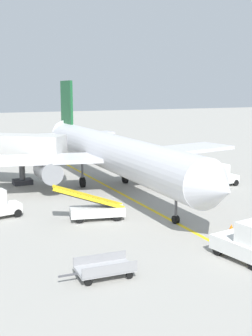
{
  "coord_description": "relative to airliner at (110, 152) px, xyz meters",
  "views": [
    {
      "loc": [
        -15.23,
        -26.22,
        9.18
      ],
      "look_at": [
        0.61,
        7.49,
        2.5
      ],
      "focal_mm": 47.41,
      "sensor_mm": 36.0,
      "label": 1
    }
  ],
  "objects": [
    {
      "name": "safety_cone_wingtip_left",
      "position": [
        2.27,
        -14.95,
        -3.2
      ],
      "size": [
        0.36,
        0.36,
        0.44
      ],
      "primitive_type": "cone",
      "color": "orange",
      "rests_on": "ground"
    },
    {
      "name": "belt_loader_forward_hold",
      "position": [
        -4.89,
        -8.84,
        -2.64
      ],
      "size": [
        5.16,
        2.36,
        2.59
      ],
      "color": "silver",
      "rests_on": "ground"
    },
    {
      "name": "ground_crew_marshaller",
      "position": [
        4.73,
        -9.56,
        -2.51
      ],
      "size": [
        0.36,
        0.24,
        1.7
      ],
      "color": "#26262D",
      "rests_on": "ground"
    },
    {
      "name": "safety_cone_tail_area",
      "position": [
        -9.67,
        0.97,
        -3.2
      ],
      "size": [
        0.36,
        0.36,
        0.44
      ],
      "primitive_type": "cone",
      "color": "orange",
      "rests_on": "ground"
    },
    {
      "name": "baggage_tug_near_wing",
      "position": [
        -10.86,
        -5.52,
        -2.49
      ],
      "size": [
        2.61,
        1.75,
        2.1
      ],
      "color": "silver",
      "rests_on": "ground"
    },
    {
      "name": "airliner",
      "position": [
        0.0,
        0.0,
        0.0
      ],
      "size": [
        28.61,
        35.25,
        10.1
      ],
      "color": "silver",
      "rests_on": "ground"
    },
    {
      "name": "baggage_tug_by_cargo_door",
      "position": [
        10.32,
        -3.64,
        -2.49
      ],
      "size": [
        2.47,
        1.45,
        2.1
      ],
      "color": "silver",
      "rests_on": "ground"
    },
    {
      "name": "ground_plane",
      "position": [
        -0.62,
        -11.04,
        -3.42
      ],
      "size": [
        300.0,
        300.0,
        0.0
      ],
      "primitive_type": "plane",
      "color": "#9E9B93"
    },
    {
      "name": "taxi_line_yellow",
      "position": [
        -0.01,
        -6.04,
        -3.41
      ],
      "size": [
        1.69,
        79.99,
        0.01
      ],
      "primitive_type": "cube",
      "rotation": [
        0.0,
        0.0,
        -0.02
      ],
      "color": "yellow",
      "rests_on": "ground"
    },
    {
      "name": "pushback_tug",
      "position": [
        -0.19,
        -19.47,
        -2.42
      ],
      "size": [
        2.42,
        3.85,
        2.2
      ],
      "color": "silver",
      "rests_on": "ground"
    },
    {
      "name": "baggage_cart_loaded",
      "position": [
        -8.04,
        -18.19,
        -2.95
      ],
      "size": [
        3.8,
        1.7,
        0.94
      ],
      "color": "#A5A5A8",
      "rests_on": "ground"
    }
  ]
}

